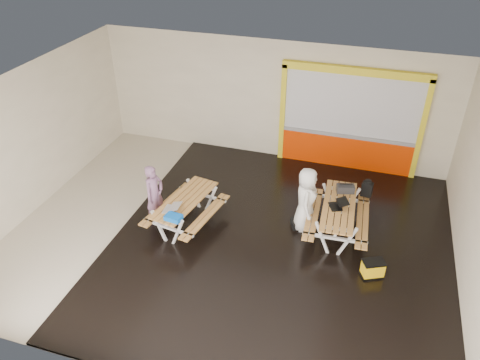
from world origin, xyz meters
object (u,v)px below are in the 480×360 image
(picnic_table_left, at_px, (186,206))
(laptop_right, at_px, (338,205))
(blue_pouch, at_px, (174,217))
(backpack, at_px, (367,188))
(person_right, at_px, (306,200))
(laptop_left, at_px, (172,208))
(fluke_bag, at_px, (373,269))
(picnic_table_right, at_px, (338,212))
(person_left, at_px, (154,195))
(toolbox, at_px, (345,189))
(dark_case, at_px, (301,223))

(picnic_table_left, bearing_deg, laptop_right, 11.47)
(blue_pouch, bearing_deg, backpack, 32.80)
(person_right, height_order, blue_pouch, person_right)
(backpack, bearing_deg, laptop_right, -118.53)
(picnic_table_left, distance_m, laptop_left, 0.55)
(blue_pouch, distance_m, fluke_bag, 4.36)
(blue_pouch, relative_size, backpack, 0.83)
(picnic_table_right, bearing_deg, laptop_left, -160.69)
(person_left, relative_size, laptop_left, 3.73)
(laptop_left, bearing_deg, person_right, 22.92)
(laptop_right, bearing_deg, laptop_left, -161.58)
(picnic_table_left, xyz_separation_m, laptop_right, (3.43, 0.70, 0.28))
(toolbox, height_order, fluke_bag, toolbox)
(person_right, height_order, fluke_bag, person_right)
(person_right, xyz_separation_m, backpack, (1.30, 1.05, -0.10))
(picnic_table_left, relative_size, backpack, 4.98)
(picnic_table_right, distance_m, blue_pouch, 3.74)
(laptop_left, xyz_separation_m, toolbox, (3.64, 1.83, 0.08))
(laptop_left, distance_m, dark_case, 3.09)
(laptop_left, distance_m, fluke_bag, 4.53)
(laptop_right, xyz_separation_m, dark_case, (-0.81, 0.04, -0.74))
(toolbox, distance_m, fluke_bag, 2.11)
(fluke_bag, bearing_deg, picnic_table_right, 126.46)
(person_right, xyz_separation_m, fluke_bag, (1.66, -1.18, -0.62))
(person_left, bearing_deg, fluke_bag, -80.00)
(picnic_table_right, relative_size, fluke_bag, 3.98)
(dark_case, bearing_deg, picnic_table_right, 2.33)
(picnic_table_left, relative_size, picnic_table_right, 1.01)
(backpack, bearing_deg, fluke_bag, -80.87)
(fluke_bag, bearing_deg, dark_case, 145.41)
(person_right, relative_size, laptop_right, 3.18)
(picnic_table_left, xyz_separation_m, fluke_bag, (4.37, -0.47, -0.36))
(blue_pouch, height_order, backpack, backpack)
(laptop_right, xyz_separation_m, blue_pouch, (-3.37, -1.48, -0.04))
(person_right, relative_size, backpack, 3.72)
(picnic_table_left, height_order, fluke_bag, picnic_table_left)
(fluke_bag, bearing_deg, person_right, 144.72)
(laptop_left, xyz_separation_m, dark_case, (2.75, 1.22, -0.70))
(picnic_table_right, xyz_separation_m, laptop_right, (-0.02, -0.07, 0.25))
(toolbox, bearing_deg, blue_pouch, -148.33)
(picnic_table_left, bearing_deg, blue_pouch, -85.46)
(picnic_table_right, height_order, laptop_right, laptop_right)
(picnic_table_right, xyz_separation_m, blue_pouch, (-3.39, -1.55, 0.21))
(laptop_right, bearing_deg, backpack, 61.47)
(picnic_table_left, xyz_separation_m, toolbox, (3.52, 1.35, 0.31))
(laptop_right, bearing_deg, picnic_table_left, -168.53)
(toolbox, bearing_deg, fluke_bag, -64.94)
(person_right, bearing_deg, picnic_table_left, 95.90)
(toolbox, bearing_deg, backpack, 39.97)
(picnic_table_right, relative_size, person_right, 1.32)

